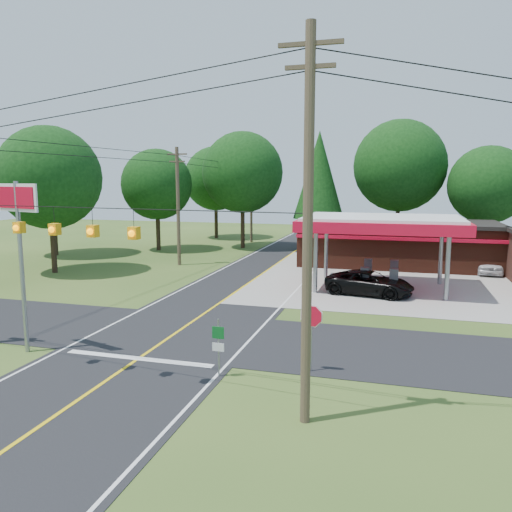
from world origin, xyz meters
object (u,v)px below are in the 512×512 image
(big_stop_sign, at_px, (19,226))
(sedan_car, at_px, (488,264))
(suv_car, at_px, (369,283))
(octagonal_stop_sign, at_px, (311,321))
(gas_canopy, at_px, (382,225))

(big_stop_sign, bearing_deg, sedan_car, 48.75)
(suv_car, height_order, octagonal_stop_sign, octagonal_stop_sign)
(suv_car, distance_m, octagonal_stop_sign, 13.93)
(gas_canopy, bearing_deg, octagonal_stop_sign, -97.12)
(big_stop_sign, height_order, octagonal_stop_sign, big_stop_sign)
(suv_car, bearing_deg, octagonal_stop_sign, -175.62)
(sedan_car, distance_m, octagonal_stop_sign, 26.04)
(gas_canopy, distance_m, octagonal_stop_sign, 16.30)
(suv_car, relative_size, octagonal_stop_sign, 2.08)
(suv_car, bearing_deg, sedan_car, -29.75)
(sedan_car, bearing_deg, gas_canopy, -131.93)
(suv_car, bearing_deg, gas_canopy, -4.33)
(big_stop_sign, bearing_deg, octagonal_stop_sign, 5.10)
(gas_canopy, height_order, octagonal_stop_sign, gas_canopy)
(gas_canopy, xyz_separation_m, big_stop_sign, (-14.00, -17.09, 1.13))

